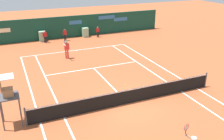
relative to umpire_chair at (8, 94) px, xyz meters
The scene contains 11 objects.
ground_plane 6.90m from the umpire_chair, ahead, with size 80.00×80.00×0.01m.
tennis_net 6.80m from the umpire_chair, ahead, with size 12.10×0.10×1.07m.
sponsor_back_wall 17.82m from the umpire_chair, 67.99° to the left, with size 25.00×1.02×2.51m.
umpire_chair is the anchor object (origin of this frame).
player_on_baseline 10.65m from the umpire_chair, 60.32° to the left, with size 0.60×0.73×1.87m.
ball_kid_right_post 16.61m from the umpire_chair, 66.75° to the left, with size 0.44×0.22×1.34m.
ball_kid_left_post 15.86m from the umpire_chair, 74.15° to the left, with size 0.46×0.19×1.38m.
ball_kid_centre_post 18.52m from the umpire_chair, 55.47° to the left, with size 0.42×0.17×1.26m.
tennis_ball_near_service_line 8.10m from the umpire_chair, 14.60° to the left, with size 0.07×0.07×0.07m, color #CCE033.
tennis_ball_mid_court 7.49m from the umpire_chair, 52.69° to the left, with size 0.07×0.07×0.07m, color #CCE033.
tennis_ball_by_sideline 10.32m from the umpire_chair, 36.52° to the left, with size 0.07×0.07×0.07m, color #CCE033.
Camera 1 is at (-6.36, -12.24, 7.81)m, focal length 40.88 mm.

